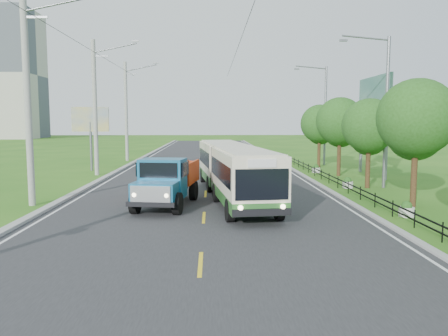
{
  "coord_description": "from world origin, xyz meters",
  "views": [
    {
      "loc": [
        0.31,
        -11.96,
        4.01
      ],
      "look_at": [
        0.9,
        7.87,
        1.9
      ],
      "focal_mm": 35.0,
      "sensor_mm": 36.0,
      "label": 1
    }
  ],
  "objects_px": {
    "tree_third": "(416,122)",
    "dump_truck": "(167,179)",
    "tree_back": "(320,126)",
    "planter_near": "(407,210)",
    "streetlight_far": "(324,112)",
    "planter_mid": "(348,183)",
    "tree_fourth": "(369,129)",
    "billboard_right": "(374,103)",
    "tree_fifth": "(340,124)",
    "bus": "(232,167)",
    "pole_far": "(127,111)",
    "pole_mid": "(95,107)",
    "pole_near": "(28,98)",
    "billboard_left": "(90,123)",
    "planter_far": "(316,169)",
    "streetlight_mid": "(384,107)"
  },
  "relations": [
    {
      "from": "tree_third",
      "to": "dump_truck",
      "type": "distance_m",
      "value": 11.95
    },
    {
      "from": "tree_back",
      "to": "planter_near",
      "type": "xyz_separation_m",
      "value": [
        -1.26,
        -20.14,
        -3.37
      ]
    },
    {
      "from": "streetlight_far",
      "to": "planter_mid",
      "type": "relative_size",
      "value": 13.54
    },
    {
      "from": "tree_fourth",
      "to": "planter_near",
      "type": "distance_m",
      "value": 8.87
    },
    {
      "from": "tree_fourth",
      "to": "billboard_right",
      "type": "height_order",
      "value": "billboard_right"
    },
    {
      "from": "tree_third",
      "to": "tree_fifth",
      "type": "distance_m",
      "value": 12.0
    },
    {
      "from": "streetlight_far",
      "to": "bus",
      "type": "xyz_separation_m",
      "value": [
        -9.21,
        -17.01,
        -3.28
      ]
    },
    {
      "from": "pole_far",
      "to": "planter_mid",
      "type": "bearing_deg",
      "value": -48.41
    },
    {
      "from": "pole_far",
      "to": "planter_near",
      "type": "relative_size",
      "value": 14.93
    },
    {
      "from": "tree_fourth",
      "to": "bus",
      "type": "height_order",
      "value": "tree_fourth"
    },
    {
      "from": "planter_mid",
      "to": "bus",
      "type": "distance_m",
      "value": 7.89
    },
    {
      "from": "planter_near",
      "to": "bus",
      "type": "relative_size",
      "value": 0.05
    },
    {
      "from": "planter_mid",
      "to": "bus",
      "type": "height_order",
      "value": "bus"
    },
    {
      "from": "pole_mid",
      "to": "tree_back",
      "type": "distance_m",
      "value": 18.89
    },
    {
      "from": "pole_near",
      "to": "tree_fifth",
      "type": "height_order",
      "value": "pole_near"
    },
    {
      "from": "planter_mid",
      "to": "bus",
      "type": "bearing_deg",
      "value": -157.2
    },
    {
      "from": "tree_back",
      "to": "bus",
      "type": "height_order",
      "value": "tree_back"
    },
    {
      "from": "billboard_left",
      "to": "billboard_right",
      "type": "distance_m",
      "value": 22.21
    },
    {
      "from": "pole_far",
      "to": "streetlight_far",
      "type": "distance_m",
      "value": 19.56
    },
    {
      "from": "pole_far",
      "to": "billboard_right",
      "type": "relative_size",
      "value": 1.37
    },
    {
      "from": "planter_mid",
      "to": "planter_far",
      "type": "bearing_deg",
      "value": 90.0
    },
    {
      "from": "pole_near",
      "to": "dump_truck",
      "type": "relative_size",
      "value": 1.73
    },
    {
      "from": "planter_mid",
      "to": "billboard_right",
      "type": "height_order",
      "value": "billboard_right"
    },
    {
      "from": "pole_far",
      "to": "planter_far",
      "type": "height_order",
      "value": "pole_far"
    },
    {
      "from": "tree_third",
      "to": "streetlight_mid",
      "type": "height_order",
      "value": "streetlight_mid"
    },
    {
      "from": "tree_fourth",
      "to": "billboard_right",
      "type": "relative_size",
      "value": 0.74
    },
    {
      "from": "tree_fourth",
      "to": "tree_fifth",
      "type": "relative_size",
      "value": 0.93
    },
    {
      "from": "planter_near",
      "to": "dump_truck",
      "type": "distance_m",
      "value": 10.76
    },
    {
      "from": "streetlight_mid",
      "to": "bus",
      "type": "relative_size",
      "value": 0.64
    },
    {
      "from": "planter_mid",
      "to": "tree_third",
      "type": "bearing_deg",
      "value": -77.9
    },
    {
      "from": "tree_fifth",
      "to": "streetlight_mid",
      "type": "xyz_separation_m",
      "value": [
        0.79,
        -6.14,
        1.05
      ]
    },
    {
      "from": "streetlight_far",
      "to": "planter_far",
      "type": "distance_m",
      "value": 7.84
    },
    {
      "from": "billboard_left",
      "to": "planter_mid",
      "type": "bearing_deg",
      "value": -28.92
    },
    {
      "from": "tree_back",
      "to": "billboard_right",
      "type": "relative_size",
      "value": 0.75
    },
    {
      "from": "bus",
      "to": "planter_mid",
      "type": "bearing_deg",
      "value": 16.46
    },
    {
      "from": "pole_near",
      "to": "pole_mid",
      "type": "xyz_separation_m",
      "value": [
        0.0,
        12.0,
        0.0
      ]
    },
    {
      "from": "pole_near",
      "to": "tree_fourth",
      "type": "distance_m",
      "value": 18.89
    },
    {
      "from": "pole_mid",
      "to": "tree_back",
      "type": "bearing_deg",
      "value": 15.84
    },
    {
      "from": "pole_far",
      "to": "streetlight_mid",
      "type": "xyz_separation_m",
      "value": [
        18.9,
        -19.0,
        -0.19
      ]
    },
    {
      "from": "tree_fifth",
      "to": "tree_back",
      "type": "relative_size",
      "value": 1.05
    },
    {
      "from": "streetlight_far",
      "to": "billboard_right",
      "type": "relative_size",
      "value": 1.24
    },
    {
      "from": "billboard_right",
      "to": "tree_back",
      "type": "bearing_deg",
      "value": 111.7
    },
    {
      "from": "pole_mid",
      "to": "pole_far",
      "type": "distance_m",
      "value": 12.0
    },
    {
      "from": "planter_far",
      "to": "planter_near",
      "type": "bearing_deg",
      "value": -90.0
    },
    {
      "from": "pole_near",
      "to": "pole_far",
      "type": "height_order",
      "value": "same"
    },
    {
      "from": "tree_back",
      "to": "streetlight_mid",
      "type": "distance_m",
      "value": 12.23
    },
    {
      "from": "tree_fourth",
      "to": "billboard_left",
      "type": "xyz_separation_m",
      "value": [
        -19.36,
        9.86,
        0.28
      ]
    },
    {
      "from": "billboard_left",
      "to": "pole_mid",
      "type": "bearing_deg",
      "value": -67.58
    },
    {
      "from": "tree_back",
      "to": "streetlight_far",
      "type": "bearing_deg",
      "value": 67.08
    },
    {
      "from": "billboard_left",
      "to": "bus",
      "type": "xyz_separation_m",
      "value": [
        10.93,
        -13.01,
        -2.24
      ]
    }
  ]
}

